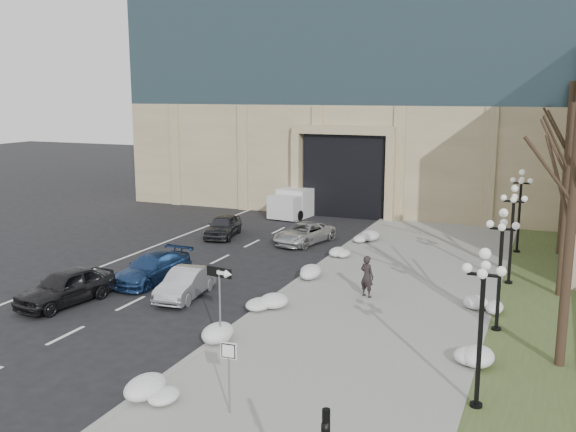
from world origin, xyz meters
name	(u,v)px	position (x,y,z in m)	size (l,w,h in m)	color
sidewalk	(382,303)	(3.50, 14.00, 0.06)	(9.00, 40.00, 0.12)	gray
curb	(285,291)	(-1.00, 14.00, 0.07)	(0.30, 40.00, 0.14)	gray
grass_strip	(545,324)	(10.00, 14.00, 0.05)	(4.00, 40.00, 0.10)	#3C4B25
car_a	(65,287)	(-9.01, 8.90, 0.76)	(1.80, 4.47, 1.52)	black
car_b	(186,283)	(-4.74, 11.63, 0.65)	(1.37, 3.93, 1.29)	#ABADB3
car_c	(152,268)	(-7.46, 13.06, 0.67)	(1.89, 4.64, 1.35)	navy
car_d	(304,233)	(-3.63, 23.23, 0.62)	(2.05, 4.44, 1.23)	#BBBBBB
car_e	(223,226)	(-8.95, 22.97, 0.69)	(1.64, 4.07, 1.39)	#2C2D31
pedestrian	(367,276)	(2.70, 14.45, 1.04)	(0.67, 0.44, 1.85)	black
box_truck	(302,201)	(-7.22, 32.02, 0.98)	(2.92, 6.61, 2.03)	silver
one_way_sign	(223,282)	(-0.48, 7.26, 2.41)	(1.09, 0.35, 2.92)	slate
keep_sign	(229,363)	(1.99, 2.94, 1.61)	(0.47, 0.09, 2.19)	slate
snow_clump_b	(158,391)	(-0.41, 2.98, 0.30)	(1.10, 1.60, 0.36)	white
snow_clump_c	(218,339)	(-0.74, 7.24, 0.30)	(1.10, 1.60, 0.36)	white
snow_clump_d	(272,303)	(-0.55, 11.54, 0.30)	(1.10, 1.60, 0.36)	white
snow_clump_e	(316,275)	(-0.32, 16.19, 0.30)	(1.10, 1.60, 0.36)	white
snow_clump_f	(341,253)	(-0.51, 20.78, 0.30)	(1.10, 1.60, 0.36)	white
snow_clump_g	(362,238)	(-0.44, 24.67, 0.30)	(1.10, 1.60, 0.36)	white
snow_clump_i	(474,354)	(7.86, 9.34, 0.30)	(1.10, 1.60, 0.36)	white
snow_clump_j	(485,307)	(7.68, 14.44, 0.30)	(1.10, 1.60, 0.36)	white
lamppost_a	(482,307)	(8.30, 6.00, 3.07)	(1.18, 1.18, 4.76)	black
lamppost_b	(501,253)	(8.30, 12.50, 3.07)	(1.18, 1.18, 4.76)	black
lamppost_c	(513,221)	(8.30, 19.00, 3.07)	(1.18, 1.18, 4.76)	black
lamppost_d	(520,200)	(8.30, 25.50, 3.07)	(1.18, 1.18, 4.76)	black
tree_near	(574,193)	(10.50, 10.00, 5.83)	(3.20, 3.20, 9.00)	black
tree_mid	(569,174)	(10.50, 18.00, 5.50)	(3.20, 3.20, 8.50)	black
tree_far	(568,144)	(10.50, 26.00, 6.15)	(3.20, 3.20, 9.50)	black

